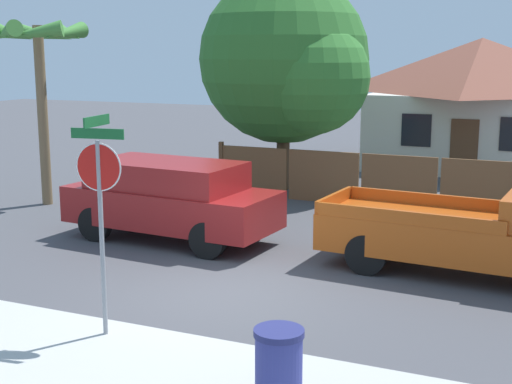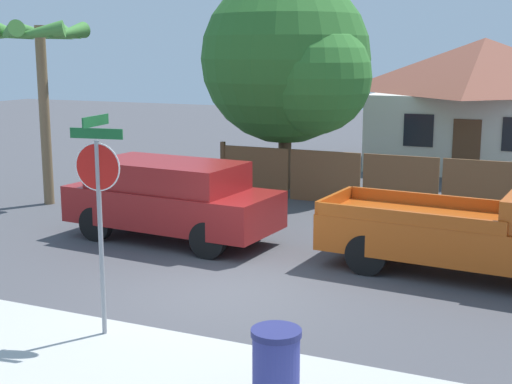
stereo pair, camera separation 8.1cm
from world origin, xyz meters
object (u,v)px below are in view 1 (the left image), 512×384
Objects in this scene: oak_tree at (290,63)px; house at (479,100)px; trash_bin at (279,367)px; red_suv at (170,197)px; stop_sign at (100,190)px; orange_pickup at (483,234)px; palm_tree at (39,49)px.

house is at bearing 58.82° from oak_tree.
oak_tree is at bearing 110.64° from trash_bin.
red_suv is 5.11× the size of trash_bin.
stop_sign is at bearing -98.89° from house.
house is 19.59m from stop_sign.
red_suv is 0.87× the size of orange_pickup.
trash_bin is (4.79, -12.72, -3.37)m from oak_tree.
oak_tree is 9.70m from orange_pickup.
orange_pickup is at bearing -82.73° from house.
house is 7.96× the size of trash_bin.
red_suv is 6.72m from orange_pickup.
palm_tree is 5.18× the size of trash_bin.
house is at bearing 75.27° from red_suv.
orange_pickup is 5.90× the size of trash_bin.
orange_pickup is at bearing 38.19° from stop_sign.
red_suv is (-0.29, -6.58, -2.87)m from oak_tree.
house reaches higher than stop_sign.
oak_tree reaches higher than palm_tree.
house reaches higher than orange_pickup.
orange_pickup is (1.82, -14.23, -1.59)m from house.
trash_bin is at bearing -69.36° from oak_tree.
orange_pickup is (6.43, -6.60, -3.02)m from oak_tree.
red_suv is 1.50× the size of stop_sign.
stop_sign reaches higher than orange_pickup.
oak_tree reaches higher than orange_pickup.
trash_bin is (5.08, -6.14, -0.49)m from red_suv.
palm_tree reaches higher than house.
red_suv is 7.98m from trash_bin.
oak_tree is at bearing -121.18° from house.
stop_sign is (-3.03, -19.35, -0.22)m from house.
oak_tree is at bearing 89.28° from stop_sign.
trash_bin is at bearing -25.64° from stop_sign.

